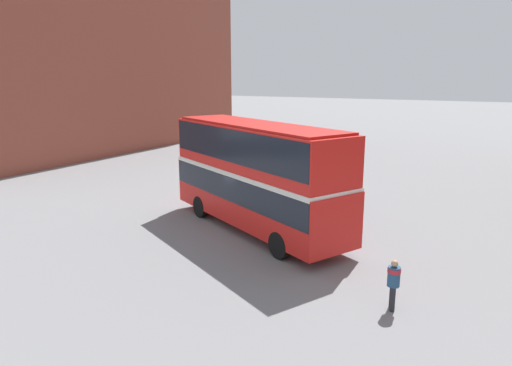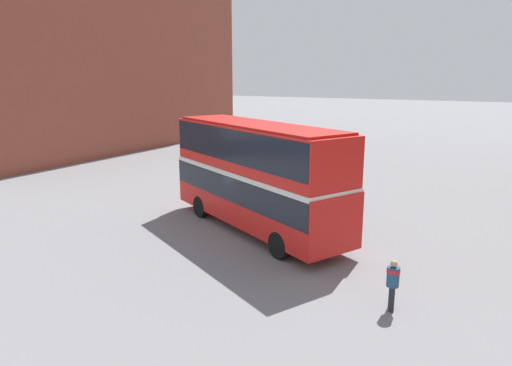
% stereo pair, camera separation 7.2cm
% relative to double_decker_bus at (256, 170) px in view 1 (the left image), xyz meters
% --- Properties ---
extents(ground_plane, '(240.00, 240.00, 0.00)m').
position_rel_double_decker_bus_xyz_m(ground_plane, '(0.16, -0.13, -2.70)').
color(ground_plane, slate).
extents(building_row_left, '(11.72, 32.06, 18.44)m').
position_rel_double_decker_bus_xyz_m(building_row_left, '(-25.60, 13.59, 6.53)').
color(building_row_left, brown).
rests_on(building_row_left, ground_plane).
extents(double_decker_bus, '(10.17, 6.73, 4.71)m').
position_rel_double_decker_bus_xyz_m(double_decker_bus, '(0.00, 0.00, 0.00)').
color(double_decker_bus, red).
rests_on(double_decker_bus, ground_plane).
extents(pedestrian_foreground, '(0.49, 0.49, 1.54)m').
position_rel_double_decker_bus_xyz_m(pedestrian_foreground, '(6.96, -4.30, -1.76)').
color(pedestrian_foreground, '#232328').
rests_on(pedestrian_foreground, ground_plane).
extents(parked_car_kerb_near, '(4.85, 2.63, 1.61)m').
position_rel_double_decker_bus_xyz_m(parked_car_kerb_near, '(-12.92, 16.25, -1.89)').
color(parked_car_kerb_near, maroon).
rests_on(parked_car_kerb_near, ground_plane).
extents(parked_car_kerb_far, '(4.51, 2.08, 1.58)m').
position_rel_double_decker_bus_xyz_m(parked_car_kerb_far, '(-2.67, 10.16, -1.90)').
color(parked_car_kerb_far, silver).
rests_on(parked_car_kerb_far, ground_plane).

